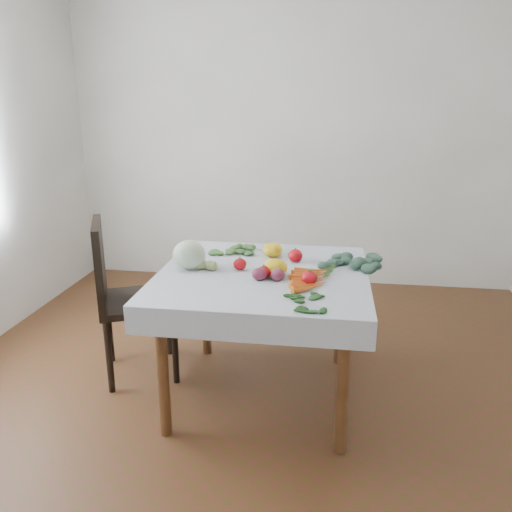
{
  "coord_description": "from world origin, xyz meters",
  "views": [
    {
      "loc": [
        0.34,
        -2.54,
        1.64
      ],
      "look_at": [
        -0.05,
        0.08,
        0.82
      ],
      "focal_mm": 35.0,
      "sensor_mm": 36.0,
      "label": 1
    }
  ],
  "objects_px": {
    "cabbage": "(189,255)",
    "table": "(263,290)",
    "heirloom_back": "(273,250)",
    "chair": "(121,289)",
    "carrot_bunch": "(310,278)"
  },
  "relations": [
    {
      "from": "heirloom_back",
      "to": "carrot_bunch",
      "type": "height_order",
      "value": "heirloom_back"
    },
    {
      "from": "cabbage",
      "to": "carrot_bunch",
      "type": "height_order",
      "value": "cabbage"
    },
    {
      "from": "chair",
      "to": "heirloom_back",
      "type": "relative_size",
      "value": 8.28
    },
    {
      "from": "table",
      "to": "chair",
      "type": "xyz_separation_m",
      "value": [
        -0.87,
        0.11,
        -0.09
      ]
    },
    {
      "from": "table",
      "to": "cabbage",
      "type": "height_order",
      "value": "cabbage"
    },
    {
      "from": "chair",
      "to": "cabbage",
      "type": "bearing_deg",
      "value": -12.85
    },
    {
      "from": "table",
      "to": "chair",
      "type": "height_order",
      "value": "chair"
    },
    {
      "from": "chair",
      "to": "carrot_bunch",
      "type": "distance_m",
      "value": 1.17
    },
    {
      "from": "cabbage",
      "to": "heirloom_back",
      "type": "relative_size",
      "value": 1.49
    },
    {
      "from": "table",
      "to": "cabbage",
      "type": "distance_m",
      "value": 0.45
    },
    {
      "from": "chair",
      "to": "heirloom_back",
      "type": "xyz_separation_m",
      "value": [
        0.89,
        0.18,
        0.23
      ]
    },
    {
      "from": "cabbage",
      "to": "table",
      "type": "bearing_deg",
      "value": -0.2
    },
    {
      "from": "table",
      "to": "carrot_bunch",
      "type": "relative_size",
      "value": 2.67
    },
    {
      "from": "table",
      "to": "chair",
      "type": "bearing_deg",
      "value": 173.04
    },
    {
      "from": "cabbage",
      "to": "heirloom_back",
      "type": "height_order",
      "value": "cabbage"
    }
  ]
}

